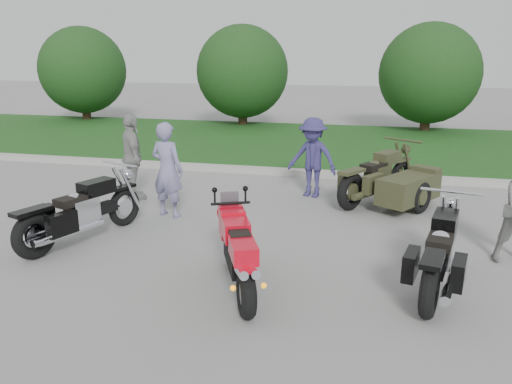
% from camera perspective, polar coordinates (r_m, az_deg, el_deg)
% --- Properties ---
extents(ground, '(80.00, 80.00, 0.00)m').
position_cam_1_polar(ground, '(6.99, -5.89, -9.54)').
color(ground, gray).
rests_on(ground, ground).
extents(curb, '(60.00, 0.30, 0.15)m').
position_cam_1_polar(curb, '(12.49, 3.07, 2.32)').
color(curb, '#AAA7A0').
rests_on(curb, ground).
extents(grass_strip, '(60.00, 8.00, 0.14)m').
position_cam_1_polar(grass_strip, '(16.50, 5.65, 5.57)').
color(grass_strip, '#286021').
rests_on(grass_strip, ground).
extents(tree_far_left, '(3.60, 3.60, 4.00)m').
position_cam_1_polar(tree_far_left, '(22.94, -19.20, 13.00)').
color(tree_far_left, '#3F2B1C').
rests_on(tree_far_left, ground).
extents(tree_mid_left, '(3.60, 3.60, 4.00)m').
position_cam_1_polar(tree_mid_left, '(20.13, -1.57, 13.57)').
color(tree_mid_left, '#3F2B1C').
rests_on(tree_mid_left, ground).
extents(tree_mid_right, '(3.60, 3.60, 4.00)m').
position_cam_1_polar(tree_mid_right, '(19.56, 19.21, 12.66)').
color(tree_mid_right, '#3F2B1C').
rests_on(tree_mid_right, ground).
extents(sportbike_red, '(0.94, 1.88, 0.94)m').
position_cam_1_polar(sportbike_red, '(6.32, -2.07, -6.82)').
color(sportbike_red, black).
rests_on(sportbike_red, ground).
extents(cruiser_left, '(0.98, 2.36, 0.94)m').
position_cam_1_polar(cruiser_left, '(8.44, -19.72, -2.39)').
color(cruiser_left, black).
rests_on(cruiser_left, ground).
extents(cruiser_right, '(0.69, 2.37, 0.92)m').
position_cam_1_polar(cruiser_right, '(6.80, 20.23, -6.92)').
color(cruiser_right, black).
rests_on(cruiser_right, ground).
extents(cruiser_sidecar, '(2.01, 2.38, 0.98)m').
position_cam_1_polar(cruiser_sidecar, '(10.17, 15.51, 0.87)').
color(cruiser_sidecar, black).
rests_on(cruiser_sidecar, ground).
extents(person_stripe, '(0.72, 0.56, 1.77)m').
position_cam_1_polar(person_stripe, '(9.29, -10.10, 2.51)').
color(person_stripe, '#817BA8').
rests_on(person_stripe, ground).
extents(person_denim, '(1.21, 0.90, 1.67)m').
position_cam_1_polar(person_denim, '(10.50, 6.45, 3.92)').
color(person_denim, navy).
rests_on(person_denim, ground).
extents(person_back, '(0.98, 1.09, 1.78)m').
position_cam_1_polar(person_back, '(10.55, -13.93, 3.90)').
color(person_back, '#9B9C97').
rests_on(person_back, ground).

